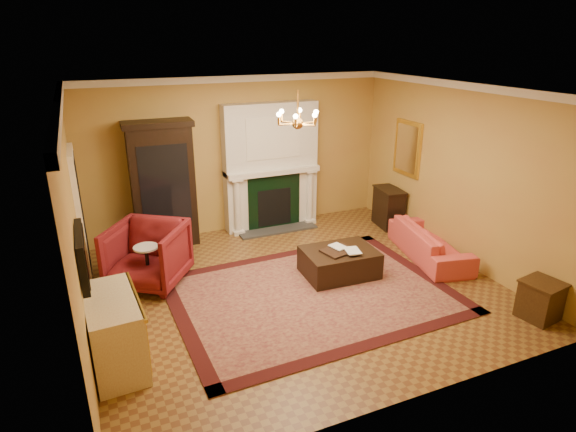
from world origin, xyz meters
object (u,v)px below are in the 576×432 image
coral_sofa (430,237)px  console_table (388,208)px  wingback_armchair (147,252)px  pedestal_table (148,263)px  china_cabinet (163,188)px  leather_ottoman (339,262)px  end_table (540,301)px  commode (115,332)px

coral_sofa → console_table: bearing=5.1°
wingback_armchair → coral_sofa: size_ratio=0.57×
pedestal_table → console_table: (4.88, 0.66, -0.01)m
china_cabinet → leather_ottoman: china_cabinet is taller
coral_sofa → china_cabinet: bearing=71.4°
china_cabinet → end_table: 6.34m
pedestal_table → coral_sofa: 4.78m
end_table → leather_ottoman: 2.93m
wingback_armchair → pedestal_table: wingback_armchair is taller
pedestal_table → end_table: bearing=-32.5°
china_cabinet → coral_sofa: china_cabinet is taller
commode → end_table: (5.45, -1.26, -0.18)m
leather_ottoman → commode: bearing=-162.1°
coral_sofa → commode: bearing=111.7°
wingback_armchair → end_table: (4.80, -3.14, -0.28)m
wingback_armchair → console_table: wingback_armchair is taller
console_table → leather_ottoman: bearing=-134.9°
china_cabinet → end_table: china_cabinet is taller
coral_sofa → wingback_armchair: bearing=90.3°
commode → china_cabinet: bearing=67.3°
china_cabinet → console_table: size_ratio=2.88×
end_table → leather_ottoman: size_ratio=0.46×
china_cabinet → wingback_armchair: 1.67m
wingback_armchair → commode: size_ratio=0.92×
china_cabinet → wingback_armchair: bearing=-108.6°
commode → console_table: 6.04m
china_cabinet → end_table: bearing=-45.6°
commode → leather_ottoman: 3.66m
pedestal_table → end_table: size_ratio=1.28×
wingback_armchair → end_table: bearing=1.5°
china_cabinet → coral_sofa: (4.13, -2.43, -0.73)m
coral_sofa → end_table: (0.12, -2.19, -0.11)m
china_cabinet → commode: 3.62m
leather_ottoman → pedestal_table: bearing=166.4°
wingback_armchair → leather_ottoman: bearing=16.8°
china_cabinet → end_table: (4.26, -4.62, -0.84)m
pedestal_table → coral_sofa: size_ratio=0.35×
wingback_armchair → console_table: bearing=41.6°
end_table → wingback_armchair: bearing=146.8°
wingback_armchair → end_table: wingback_armchair is taller
coral_sofa → pedestal_table: bearing=91.3°
end_table → china_cabinet: bearing=132.7°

